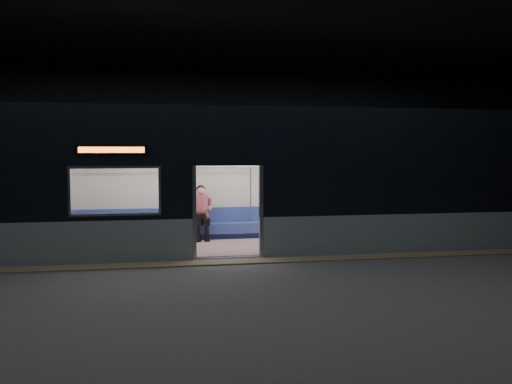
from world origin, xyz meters
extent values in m
cube|color=#47494C|center=(0.00, 0.00, -0.01)|extent=(24.00, 14.00, 0.01)
cube|color=black|center=(0.00, 0.00, 4.98)|extent=(24.00, 14.00, 0.04)
cube|color=black|center=(0.00, 6.98, 2.50)|extent=(24.00, 0.04, 5.00)
cube|color=black|center=(0.00, -6.98, 2.50)|extent=(24.00, 0.04, 5.00)
cube|color=#8C7F59|center=(0.00, 0.55, 0.01)|extent=(22.80, 0.50, 0.03)
cube|color=#8DA0A8|center=(4.85, 1.06, 0.45)|extent=(8.30, 0.12, 0.90)
cube|color=black|center=(4.85, 1.06, 2.05)|extent=(8.30, 0.12, 2.30)
cube|color=black|center=(0.00, 1.06, 2.62)|extent=(1.40, 0.12, 1.15)
cube|color=#B7BABC|center=(-0.74, 1.06, 1.02)|extent=(0.08, 0.14, 2.05)
cube|color=#B7BABC|center=(0.74, 1.06, 1.02)|extent=(0.08, 0.14, 2.05)
cube|color=black|center=(-2.45, 0.98, 2.39)|extent=(1.50, 0.04, 0.18)
cube|color=#F85B18|center=(-2.45, 0.97, 2.39)|extent=(1.34, 0.03, 0.12)
cube|color=silver|center=(0.00, 3.94, 1.60)|extent=(18.00, 0.12, 3.20)
cube|color=black|center=(0.00, 2.50, 3.28)|extent=(18.00, 3.00, 0.15)
cube|color=#815E67|center=(0.00, 2.50, 0.02)|extent=(17.76, 2.76, 0.04)
cube|color=silver|center=(0.00, 2.50, 2.35)|extent=(17.76, 2.76, 0.10)
cube|color=#2E4985|center=(0.00, 3.62, 0.24)|extent=(11.00, 0.48, 0.41)
cube|color=#2E4985|center=(0.00, 3.81, 0.65)|extent=(11.00, 0.10, 0.40)
cube|color=gray|center=(-3.30, 1.41, 0.24)|extent=(4.40, 0.48, 0.41)
cube|color=gray|center=(3.30, 1.41, 0.24)|extent=(4.40, 0.48, 0.41)
cylinder|color=silver|center=(-0.95, 1.37, 1.17)|extent=(0.04, 0.04, 2.26)
cylinder|color=silver|center=(-0.95, 3.63, 1.17)|extent=(0.04, 0.04, 2.26)
cylinder|color=silver|center=(0.95, 1.37, 1.17)|extent=(0.04, 0.04, 2.26)
cylinder|color=silver|center=(0.95, 3.63, 1.17)|extent=(0.04, 0.04, 2.26)
cylinder|color=silver|center=(0.00, 3.58, 1.95)|extent=(11.00, 0.03, 0.03)
cube|color=black|center=(-0.50, 3.39, 0.53)|extent=(0.18, 0.49, 0.17)
cube|color=black|center=(-0.28, 3.39, 0.53)|extent=(0.18, 0.49, 0.17)
cylinder|color=black|center=(-0.50, 3.16, 0.26)|extent=(0.12, 0.12, 0.43)
cylinder|color=black|center=(-0.28, 3.16, 0.26)|extent=(0.12, 0.12, 0.43)
cube|color=#C25868|center=(-0.39, 3.59, 0.56)|extent=(0.42, 0.23, 0.21)
cylinder|color=#C25868|center=(-0.39, 3.62, 0.92)|extent=(0.44, 0.44, 0.55)
sphere|color=tan|center=(-0.39, 3.60, 1.31)|extent=(0.22, 0.22, 0.22)
sphere|color=black|center=(-0.39, 3.64, 1.35)|extent=(0.23, 0.23, 0.23)
cube|color=black|center=(-0.43, 3.31, 0.69)|extent=(0.29, 0.25, 0.14)
cube|color=white|center=(5.00, 3.85, 1.50)|extent=(1.08, 0.03, 0.70)
camera|label=1|loc=(-1.53, -10.69, 2.36)|focal=38.00mm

